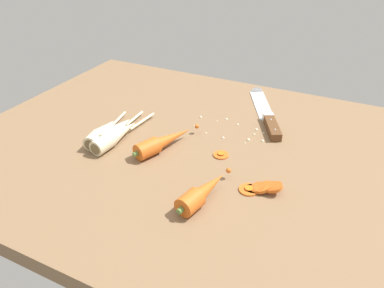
{
  "coord_description": "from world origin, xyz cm",
  "views": [
    {
      "loc": [
        33.17,
        -70.6,
        49.24
      ],
      "look_at": [
        0.0,
        -2.0,
        1.5
      ],
      "focal_mm": 33.66,
      "sensor_mm": 36.0,
      "label": 1
    }
  ],
  "objects": [
    {
      "name": "parsnip_mid_left",
      "position": [
        -19.05,
        -7.39,
        1.98
      ],
      "size": [
        5.24,
        24.1,
        4.0
      ],
      "color": "beige",
      "rests_on": "ground_plane"
    },
    {
      "name": "ground_plane",
      "position": [
        0.0,
        0.0,
        -2.0
      ],
      "size": [
        120.0,
        90.0,
        4.0
      ],
      "primitive_type": "cube",
      "color": "brown"
    },
    {
      "name": "whole_carrot_second",
      "position": [
        10.35,
        -18.64,
        2.1
      ],
      "size": [
        7.09,
        17.34,
        4.2
      ],
      "color": "#D6601E",
      "rests_on": "ground_plane"
    },
    {
      "name": "chefs_knife",
      "position": [
        10.38,
        26.43,
        0.65
      ],
      "size": [
        18.47,
        32.58,
        4.18
      ],
      "color": "silver",
      "rests_on": "ground_plane"
    },
    {
      "name": "mince_crumbs",
      "position": [
        7.01,
        11.53,
        0.39
      ],
      "size": [
        20.95,
        10.99,
        0.9
      ],
      "color": "beige",
      "rests_on": "ground_plane"
    },
    {
      "name": "whole_carrot",
      "position": [
        -6.61,
        -5.07,
        2.1
      ],
      "size": [
        10.02,
        19.74,
        4.2
      ],
      "color": "#D6601E",
      "rests_on": "ground_plane"
    },
    {
      "name": "carrot_slice_stray_mid",
      "position": [
        18.0,
        -11.36,
        0.36
      ],
      "size": [
        4.25,
        4.25,
        0.7
      ],
      "color": "#D6601E",
      "rests_on": "ground_plane"
    },
    {
      "name": "carrot_slice_stack",
      "position": [
        20.93,
        -10.22,
        0.96
      ],
      "size": [
        7.74,
        4.23,
        3.19
      ],
      "color": "#D6601E",
      "rests_on": "ground_plane"
    },
    {
      "name": "carrot_slice_stray_near",
      "position": [
        7.67,
        -1.55,
        0.36
      ],
      "size": [
        3.8,
        3.8,
        0.7
      ],
      "color": "#D6601E",
      "rests_on": "ground_plane"
    },
    {
      "name": "parsnip_mid_right",
      "position": [
        -23.28,
        -7.7,
        1.98
      ],
      "size": [
        6.09,
        20.31,
        4.0
      ],
      "color": "beige",
      "rests_on": "ground_plane"
    },
    {
      "name": "parsnip_front",
      "position": [
        -20.57,
        -5.05,
        1.98
      ],
      "size": [
        4.54,
        19.88,
        4.0
      ],
      "color": "beige",
      "rests_on": "ground_plane"
    }
  ]
}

